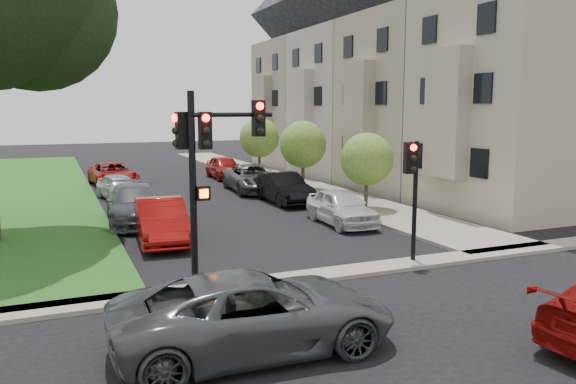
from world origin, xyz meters
name	(u,v)px	position (x,y,z in m)	size (l,w,h in m)	color
ground	(366,298)	(0.00, 0.00, 0.00)	(140.00, 140.00, 0.00)	black
grass_strip	(17,190)	(-9.00, 24.00, 0.06)	(8.00, 44.00, 0.12)	#175410
sidewalk_right	(271,177)	(6.75, 24.00, 0.06)	(3.50, 44.00, 0.12)	gray
sidewalk_cross	(329,274)	(0.00, 2.00, 0.06)	(60.00, 1.00, 0.12)	gray
house_a	(517,58)	(12.45, 8.00, 6.93)	(7.70, 7.55, 15.97)	gray
house_b	(417,69)	(12.45, 15.50, 6.93)	(7.70, 7.55, 15.97)	tan
house_c	(352,76)	(12.45, 23.00, 6.93)	(7.70, 7.55, 15.97)	#ABABAB
house_d	(307,81)	(12.45, 30.50, 6.93)	(7.70, 7.55, 15.97)	gray
small_tree_a	(367,159)	(6.20, 10.42, 2.41)	(2.42, 2.42, 3.63)	#433729
small_tree_b	(303,144)	(6.20, 17.45, 2.68)	(2.69, 2.69, 4.03)	#433729
small_tree_c	(259,138)	(6.20, 24.69, 2.72)	(2.73, 2.73, 4.09)	#433729
traffic_signal_main	(207,154)	(-3.40, 2.23, 3.54)	(2.51, 0.65, 5.13)	black
traffic_signal_secondary	(412,179)	(2.84, 2.19, 2.61)	(0.50, 0.40, 3.74)	black
car_cross_near	(255,312)	(-3.58, -1.80, 0.77)	(2.56, 5.56, 1.55)	#3F4247
car_parked_0	(342,207)	(3.73, 8.21, 0.73)	(1.71, 4.26, 1.45)	silver
car_parked_1	(284,188)	(3.58, 14.03, 0.76)	(1.61, 4.61, 1.52)	black
car_parked_2	(254,178)	(3.49, 18.28, 0.78)	(2.57, 5.58, 1.55)	#3F4247
car_parked_3	(224,167)	(3.73, 24.86, 0.77)	(1.82, 4.52, 1.54)	maroon
car_parked_5	(161,221)	(-3.60, 7.99, 0.77)	(1.63, 4.66, 1.54)	maroon
car_parked_6	(135,204)	(-3.99, 11.81, 0.78)	(2.20, 5.40, 1.57)	#3F4247
car_parked_7	(119,187)	(-3.90, 18.31, 0.67)	(1.59, 3.95, 1.35)	#999BA0
car_parked_8	(113,174)	(-3.61, 23.89, 0.72)	(2.39, 5.18, 1.44)	maroon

